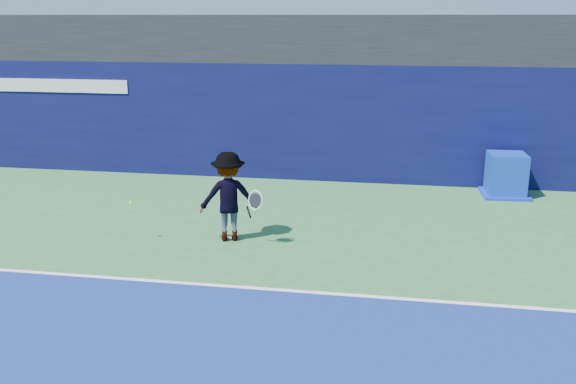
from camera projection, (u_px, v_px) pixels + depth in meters
name	position (u px, v px, depth m)	size (l,w,h in m)	color
baseline	(238.00, 287.00, 10.18)	(24.00, 0.10, 0.01)	white
stadium_band	(313.00, 38.00, 17.31)	(36.00, 3.00, 1.20)	black
back_wall_assembly	(307.00, 121.00, 16.91)	(36.00, 1.03, 3.00)	#0A0C38
equipment_cart	(506.00, 176.00, 15.31)	(1.13, 1.13, 1.03)	#0B2FA3
tennis_player	(229.00, 196.00, 12.16)	(1.37, 0.94, 1.72)	white
tennis_ball	(131.00, 203.00, 12.09)	(0.07, 0.07, 0.07)	#BDEB1A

